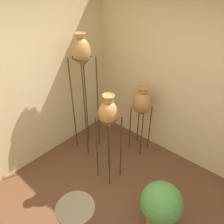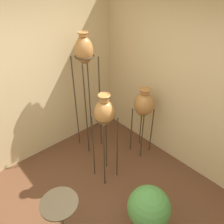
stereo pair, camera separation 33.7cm
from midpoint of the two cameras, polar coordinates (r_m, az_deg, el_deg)
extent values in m
cube|color=#D1B784|center=(3.38, -22.63, 5.96)|extent=(7.76, 0.06, 2.70)
cube|color=#D1B784|center=(3.31, 25.10, 4.73)|extent=(0.06, 7.76, 2.70)
cylinder|color=#382D1E|center=(3.49, -4.08, -0.09)|extent=(0.02, 0.02, 1.69)
cylinder|color=#382D1E|center=(3.65, -0.52, 1.57)|extent=(0.02, 0.02, 1.69)
cylinder|color=#382D1E|center=(3.69, -6.88, 1.74)|extent=(0.02, 0.02, 1.69)
cylinder|color=#382D1E|center=(3.84, -3.39, 3.24)|extent=(0.02, 0.02, 1.69)
torus|color=#382D1E|center=(3.31, -4.25, 14.25)|extent=(0.29, 0.29, 0.02)
ellipsoid|color=#A87038|center=(3.28, -4.32, 15.72)|extent=(0.27, 0.27, 0.39)
cylinder|color=#A87038|center=(3.22, -4.49, 19.51)|extent=(0.12, 0.12, 0.05)
torus|color=#A87038|center=(3.22, -4.51, 19.97)|extent=(0.16, 0.16, 0.02)
cylinder|color=#382D1E|center=(3.11, 1.12, -11.83)|extent=(0.02, 0.02, 1.11)
cylinder|color=#382D1E|center=(3.24, 4.40, -9.72)|extent=(0.02, 0.02, 1.11)
cylinder|color=#382D1E|center=(3.25, -1.92, -9.52)|extent=(0.02, 0.02, 1.11)
cylinder|color=#382D1E|center=(3.37, 1.34, -7.60)|extent=(0.02, 0.02, 1.11)
torus|color=#382D1E|center=(2.89, 1.37, -1.56)|extent=(0.26, 0.26, 0.02)
ellipsoid|color=#A87038|center=(2.85, 1.39, -0.27)|extent=(0.28, 0.28, 0.34)
cylinder|color=#A87038|center=(2.74, 1.44, 3.49)|extent=(0.12, 0.12, 0.08)
torus|color=#A87038|center=(2.72, 1.46, 4.27)|extent=(0.16, 0.16, 0.02)
cylinder|color=#382D1E|center=(3.68, 10.47, -6.54)|extent=(0.02, 0.02, 0.87)
cylinder|color=#382D1E|center=(3.84, 12.77, -4.94)|extent=(0.02, 0.02, 0.87)
cylinder|color=#382D1E|center=(3.80, 7.62, -4.85)|extent=(0.02, 0.02, 0.87)
cylinder|color=#382D1E|center=(3.95, 9.97, -3.36)|extent=(0.02, 0.02, 0.87)
torus|color=#382D1E|center=(3.57, 10.89, 0.65)|extent=(0.25, 0.25, 0.02)
ellipsoid|color=#A87038|center=(3.52, 11.04, 1.87)|extent=(0.31, 0.31, 0.39)
cylinder|color=#A87038|center=(3.41, 11.45, 5.21)|extent=(0.14, 0.14, 0.07)
torus|color=#A87038|center=(3.39, 11.51, 5.73)|extent=(0.18, 0.18, 0.02)
cylinder|color=#382D1E|center=(2.78, -8.88, -26.73)|extent=(0.04, 0.04, 0.69)
cylinder|color=#382D1E|center=(2.49, -9.62, -22.61)|extent=(0.41, 0.41, 0.02)
cylinder|color=#B26647|center=(3.06, 12.48, -26.70)|extent=(0.28, 0.28, 0.28)
torus|color=#B26647|center=(2.94, 12.84, -25.32)|extent=(0.31, 0.31, 0.02)
sphere|color=#47843D|center=(2.79, 13.35, -23.26)|extent=(0.50, 0.50, 0.50)
camera|label=1|loc=(0.17, -87.14, 1.86)|focal=35.00mm
camera|label=2|loc=(0.17, 92.86, -1.86)|focal=35.00mm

